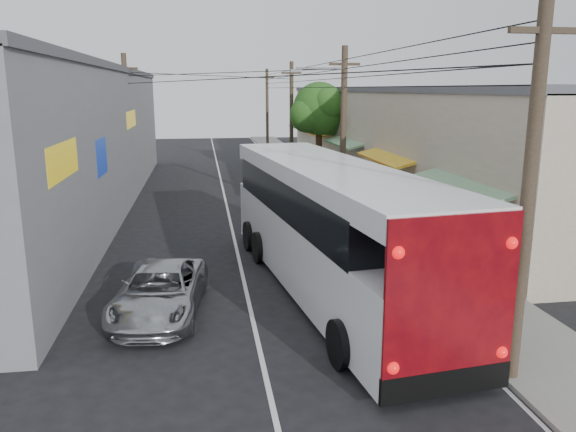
% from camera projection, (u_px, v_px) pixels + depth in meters
% --- Properties ---
extents(ground, '(120.00, 120.00, 0.00)m').
position_uv_depth(ground, '(261.00, 355.00, 13.25)').
color(ground, black).
rests_on(ground, ground).
extents(sidewalk, '(3.00, 80.00, 0.12)m').
position_uv_depth(sidewalk, '(334.00, 193.00, 33.47)').
color(sidewalk, slate).
rests_on(sidewalk, ground).
extents(building_right, '(7.09, 40.00, 6.25)m').
position_uv_depth(building_right, '(397.00, 137.00, 35.38)').
color(building_right, '#BFAE98').
rests_on(building_right, ground).
extents(building_left, '(7.20, 36.00, 7.25)m').
position_uv_depth(building_left, '(57.00, 139.00, 28.53)').
color(building_left, slate).
rests_on(building_left, ground).
extents(utility_poles, '(11.80, 45.28, 8.00)m').
position_uv_depth(utility_poles, '(277.00, 124.00, 32.39)').
color(utility_poles, '#473828').
rests_on(utility_poles, ground).
extents(street_tree, '(4.40, 4.00, 6.60)m').
position_uv_depth(street_tree, '(320.00, 111.00, 38.30)').
color(street_tree, '#3F2B19').
rests_on(street_tree, ground).
extents(coach_bus, '(4.51, 13.94, 3.95)m').
position_uv_depth(coach_bus, '(328.00, 226.00, 17.13)').
color(coach_bus, white).
rests_on(coach_bus, ground).
extents(jeepney, '(2.77, 5.09, 1.35)m').
position_uv_depth(jeepney, '(160.00, 291.00, 15.46)').
color(jeepney, '#A9ABB0').
rests_on(jeepney, ground).
extents(parked_suv, '(2.45, 5.26, 1.49)m').
position_uv_depth(parked_suv, '(312.00, 207.00, 26.18)').
color(parked_suv, gray).
rests_on(parked_suv, ground).
extents(parked_car_mid, '(2.25, 4.53, 1.48)m').
position_uv_depth(parked_car_mid, '(299.00, 179.00, 34.25)').
color(parked_car_mid, '#28292E').
rests_on(parked_car_mid, ground).
extents(parked_car_far, '(1.59, 3.94, 1.27)m').
position_uv_depth(parked_car_far, '(274.00, 158.00, 45.70)').
color(parked_car_far, black).
rests_on(parked_car_far, ground).
extents(pedestrian_near, '(0.54, 0.36, 1.46)m').
position_uv_depth(pedestrian_near, '(353.00, 203.00, 26.54)').
color(pedestrian_near, '#D06EA0').
rests_on(pedestrian_near, sidewalk).
extents(pedestrian_far, '(0.89, 0.75, 1.61)m').
position_uv_depth(pedestrian_far, '(334.00, 192.00, 28.85)').
color(pedestrian_far, '#8DABCD').
rests_on(pedestrian_far, sidewalk).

